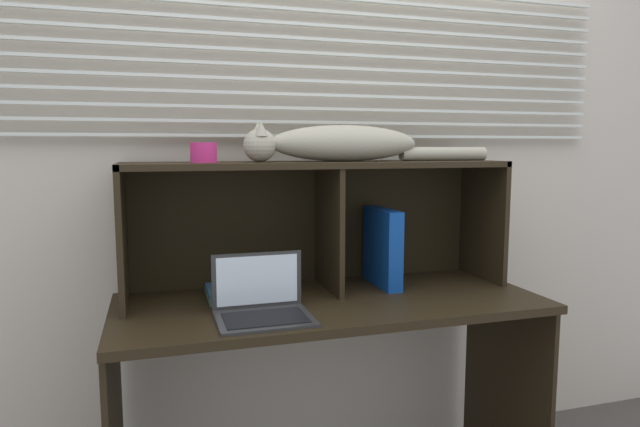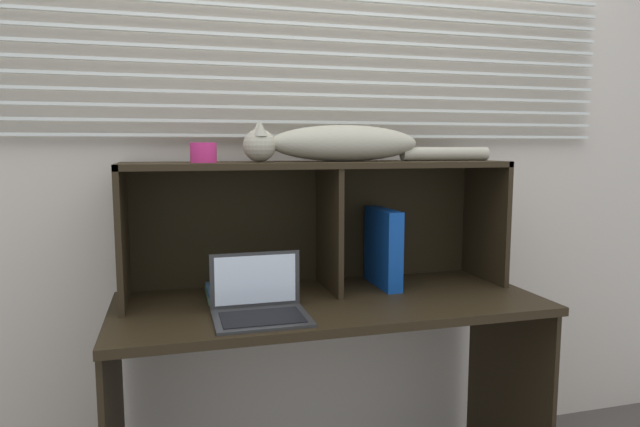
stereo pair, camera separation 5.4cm
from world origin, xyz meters
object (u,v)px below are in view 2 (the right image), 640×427
Objects in this scene: binder_upright at (383,248)px; book_stack at (233,292)px; cat at (342,144)px; small_basket at (203,153)px; laptop at (259,305)px.

book_stack is at bearing -180.00° from binder_upright.
small_basket is at bearing -180.00° from cat.
cat is 3.24× the size of binder_upright.
laptop is 0.27m from book_stack.
cat reaches higher than book_stack.
binder_upright is at bearing 0.00° from book_stack.
binder_upright is at bearing 26.54° from laptop.
cat is 0.44m from binder_upright.
cat is 10.72× the size of small_basket.
binder_upright is 0.60m from book_stack.
binder_upright is (0.53, 0.27, 0.11)m from laptop.
binder_upright reaches higher than laptop.
book_stack is (-0.06, 0.27, -0.02)m from laptop.
cat is at bearing 0.00° from small_basket.
cat is at bearing 0.00° from book_stack.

